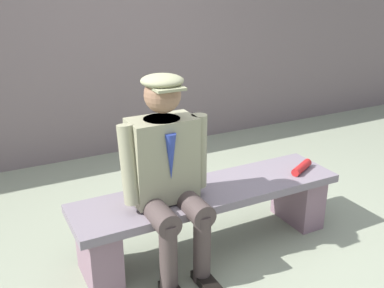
{
  "coord_description": "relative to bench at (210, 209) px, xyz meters",
  "views": [
    {
      "loc": [
        1.35,
        2.33,
        1.8
      ],
      "look_at": [
        0.14,
        0.0,
        0.81
      ],
      "focal_mm": 41.14,
      "sensor_mm": 36.0,
      "label": 1
    }
  ],
  "objects": [
    {
      "name": "rolled_magazine",
      "position": [
        -0.75,
        0.06,
        0.18
      ],
      "size": [
        0.24,
        0.16,
        0.06
      ],
      "primitive_type": "cylinder",
      "rotation": [
        0.0,
        1.57,
        0.47
      ],
      "color": "#B21E1E",
      "rests_on": "bench"
    },
    {
      "name": "bench",
      "position": [
        0.0,
        0.0,
        0.0
      ],
      "size": [
        1.9,
        0.48,
        0.46
      ],
      "color": "slate",
      "rests_on": "ground"
    },
    {
      "name": "seated_man",
      "position": [
        0.34,
        0.07,
        0.4
      ],
      "size": [
        0.58,
        0.61,
        1.28
      ],
      "color": "gray",
      "rests_on": "ground"
    },
    {
      "name": "ground_plane",
      "position": [
        0.0,
        0.0,
        -0.3
      ],
      "size": [
        30.0,
        30.0,
        0.0
      ],
      "primitive_type": "plane",
      "color": "gray"
    },
    {
      "name": "stadium_wall",
      "position": [
        0.0,
        -2.17,
        0.75
      ],
      "size": [
        12.0,
        0.24,
        2.09
      ],
      "primitive_type": "cube",
      "color": "#6D5F60",
      "rests_on": "ground"
    }
  ]
}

